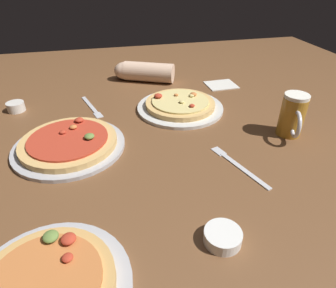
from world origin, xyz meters
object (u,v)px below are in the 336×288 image
Objects in this scene: ramekin_sauce at (16,107)px; diner_arm at (142,72)px; pizza_plate_far at (180,105)px; napkin_folded at (221,85)px; fork_spare at (92,107)px; ramekin_butter at (223,237)px; pizza_plate_side at (69,143)px; beer_mug_dark at (293,116)px; fork_left at (238,165)px; pizza_plate_near at (46,287)px.

ramekin_sauce is 0.23× the size of diner_arm.
diner_arm is at bearing 105.60° from pizza_plate_far.
diner_arm reaches higher than napkin_folded.
diner_arm reaches higher than fork_spare.
ramekin_sauce is 0.55m from diner_arm.
pizza_plate_far is 0.31m from napkin_folded.
ramekin_butter is 0.38× the size of fork_spare.
diner_arm is at bearing 90.90° from ramekin_butter.
pizza_plate_side is at bearing -104.31° from fork_spare.
pizza_plate_side is 0.69m from beer_mug_dark.
beer_mug_dark is 0.64× the size of fork_left.
ramekin_butter is 0.60× the size of napkin_folded.
fork_left is at bearing -80.63° from pizza_plate_far.
fork_left is (0.66, -0.51, -0.01)m from ramekin_sauce.
ramekin_sauce is (-0.89, 0.39, -0.05)m from beer_mug_dark.
fork_left is at bearing 28.56° from pizza_plate_near.
pizza_plate_near is 0.89× the size of pizza_plate_side.
beer_mug_dark reaches higher than ramekin_sauce.
pizza_plate_far and pizza_plate_side have the same top height.
pizza_plate_far is 0.61m from ramekin_sauce.
fork_spare is (0.27, -0.04, -0.01)m from ramekin_sauce.
pizza_plate_near reaches higher than napkin_folded.
ramekin_butter is at bearing -70.23° from fork_spare.
diner_arm reaches higher than pizza_plate_side.
diner_arm reaches higher than ramekin_sauce.
ramekin_butter is 0.74m from fork_spare.
ramekin_butter is at bearing -97.19° from pizza_plate_far.
napkin_folded reaches higher than fork_spare.
diner_arm is (-0.15, 0.71, 0.04)m from fork_left.
pizza_plate_far is 5.13× the size of ramekin_sauce.
diner_arm is (0.32, 0.96, 0.03)m from pizza_plate_near.
ramekin_sauce is 0.84m from napkin_folded.
pizza_plate_near is 1.05m from napkin_folded.
fork_spare is (-0.33, 0.09, -0.01)m from pizza_plate_far.
fork_left is 0.79× the size of diner_arm.
beer_mug_dark is at bearing -41.88° from pizza_plate_far.
ramekin_butter is 0.86m from napkin_folded.
pizza_plate_near is 0.34m from ramekin_butter.
pizza_plate_near is at bearing -128.39° from napkin_folded.
pizza_plate_side is 2.40× the size of beer_mug_dark.
pizza_plate_side is (0.02, 0.46, 0.00)m from pizza_plate_near.
pizza_plate_far is at bearing 82.81° from ramekin_butter.
pizza_plate_near is 1.02m from diner_arm.
pizza_plate_side is 0.28m from fork_spare.
pizza_plate_side is 0.74m from napkin_folded.
beer_mug_dark is (0.69, -0.08, 0.05)m from pizza_plate_side.
beer_mug_dark reaches higher than fork_spare.
fork_spare is at bearing 109.77° from ramekin_butter.
napkin_folded is at bearing -22.52° from diner_arm.
napkin_folded is 0.60m from fork_left.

